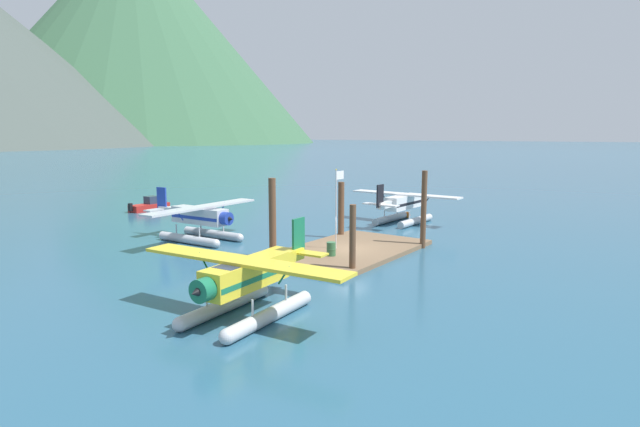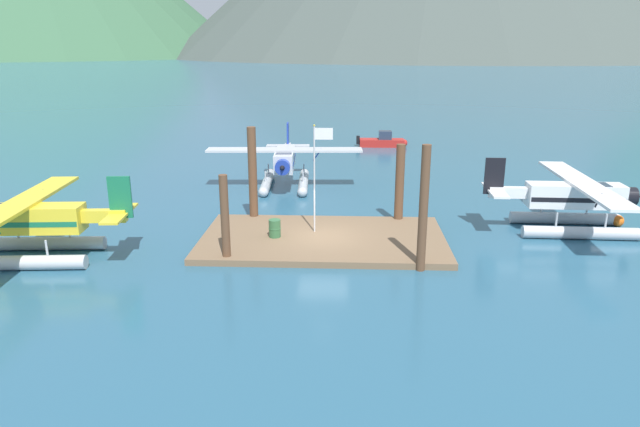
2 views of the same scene
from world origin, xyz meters
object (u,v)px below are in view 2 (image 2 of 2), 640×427
Objects in this scene: flagpole at (317,166)px; seaplane_yellow_port_aft at (29,226)px; mooring_buoy at (618,221)px; boat_red_open_north at (383,141)px; seaplane_silver_bow_left at (285,164)px; seaplane_white_stbd_fwd at (575,202)px; fuel_drum at (275,228)px.

flagpole is 13.46m from seaplane_yellow_port_aft.
mooring_buoy is 0.13× the size of boat_red_open_north.
seaplane_silver_bow_left is at bearing 156.92° from mooring_buoy.
mooring_buoy is 3.24m from seaplane_white_stbd_fwd.
flagpole reaches higher than seaplane_yellow_port_aft.
seaplane_white_stbd_fwd reaches higher than boat_red_open_north.
seaplane_yellow_port_aft is 2.14× the size of boat_red_open_north.
flagpole is 13.51m from seaplane_white_stbd_fwd.
fuel_drum reaches higher than mooring_buoy.
flagpole is 0.52× the size of seaplane_yellow_port_aft.
fuel_drum is at bearing -155.97° from flagpole.
mooring_buoy is 20.47m from seaplane_silver_bow_left.
fuel_drum is 18.44m from mooring_buoy.
flagpole reaches higher than seaplane_white_stbd_fwd.
boat_red_open_north is (-8.30, 25.48, -1.09)m from seaplane_white_stbd_fwd.
fuel_drum is 0.18× the size of boat_red_open_north.
flagpole is 6.16× the size of fuel_drum.
fuel_drum is 1.43× the size of mooring_buoy.
seaplane_white_stbd_fwd is 26.82m from boat_red_open_north.
flagpole reaches higher than mooring_buoy.
flagpole is 8.82× the size of mooring_buoy.
seaplane_silver_bow_left reaches higher than boat_red_open_north.
seaplane_silver_bow_left reaches higher than mooring_buoy.
boat_red_open_north is at bearing 60.08° from seaplane_yellow_port_aft.
seaplane_white_stbd_fwd is 26.54m from seaplane_yellow_port_aft.
boat_red_open_north is at bearing 75.97° from fuel_drum.
seaplane_white_stbd_fwd is at bearing 6.82° from flagpole.
boat_red_open_north is (4.95, 27.07, -3.22)m from flagpole.
seaplane_white_stbd_fwd is 1.00× the size of seaplane_silver_bow_left.
seaplane_silver_bow_left is (-0.70, 11.48, 0.84)m from fuel_drum.
mooring_buoy is 0.06× the size of seaplane_yellow_port_aft.
seaplane_yellow_port_aft is (-12.76, -3.71, -2.13)m from flagpole.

